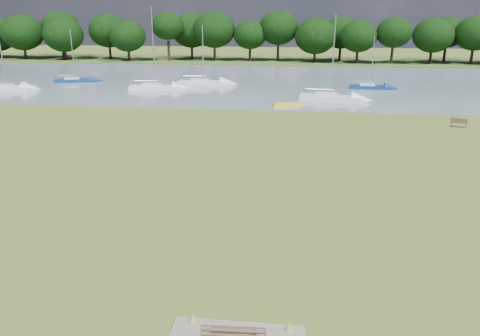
# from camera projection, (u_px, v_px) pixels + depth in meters

# --- Properties ---
(ground) EXTENTS (220.00, 220.00, 0.00)m
(ground) POSITION_uv_depth(u_px,v_px,m) (265.00, 188.00, 26.84)
(ground) COLOR olive
(river) EXTENTS (220.00, 40.00, 0.10)m
(river) POSITION_uv_depth(u_px,v_px,m) (285.00, 82.00, 66.36)
(river) COLOR slate
(river) RESTS_ON ground
(far_bank) EXTENTS (220.00, 20.00, 0.40)m
(far_bank) POSITION_uv_depth(u_px,v_px,m) (289.00, 61.00, 94.60)
(far_bank) COLOR #4C6626
(far_bank) RESTS_ON ground
(riverbank_bench) EXTENTS (1.41, 0.90, 0.84)m
(riverbank_bench) POSITION_uv_depth(u_px,v_px,m) (459.00, 123.00, 40.56)
(riverbank_bench) COLOR brown
(riverbank_bench) RESTS_ON ground
(kayak) EXTENTS (3.20, 1.56, 0.31)m
(kayak) POSITION_uv_depth(u_px,v_px,m) (288.00, 105.00, 49.58)
(kayak) COLOR yellow
(kayak) RESTS_ON river
(tree_line) EXTENTS (158.32, 8.13, 9.84)m
(tree_line) POSITION_uv_depth(u_px,v_px,m) (334.00, 32.00, 88.03)
(tree_line) COLOR black
(tree_line) RESTS_ON far_bank
(sailboat_2) EXTENTS (5.85, 3.18, 7.17)m
(sailboat_2) POSITION_uv_depth(u_px,v_px,m) (75.00, 79.00, 66.23)
(sailboat_2) COLOR navy
(sailboat_2) RESTS_ON river
(sailboat_3) EXTENTS (6.88, 2.69, 10.15)m
(sailboat_3) POSITION_uv_depth(u_px,v_px,m) (155.00, 86.00, 59.76)
(sailboat_3) COLOR silver
(sailboat_3) RESTS_ON river
(sailboat_4) EXTENTS (7.08, 2.15, 7.81)m
(sailboat_4) POSITION_uv_depth(u_px,v_px,m) (203.00, 81.00, 63.45)
(sailboat_4) COLOR silver
(sailboat_4) RESTS_ON river
(sailboat_5) EXTENTS (7.18, 3.03, 9.29)m
(sailboat_5) POSITION_uv_depth(u_px,v_px,m) (330.00, 96.00, 52.57)
(sailboat_5) COLOR silver
(sailboat_5) RESTS_ON river
(sailboat_6) EXTENTS (5.38, 1.85, 6.57)m
(sailboat_6) POSITION_uv_depth(u_px,v_px,m) (370.00, 86.00, 60.34)
(sailboat_6) COLOR navy
(sailboat_6) RESTS_ON river
(sailboat_7) EXTENTS (6.91, 2.03, 8.54)m
(sailboat_7) POSITION_uv_depth(u_px,v_px,m) (6.00, 87.00, 59.36)
(sailboat_7) COLOR silver
(sailboat_7) RESTS_ON river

